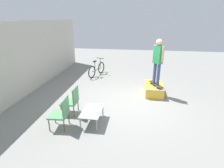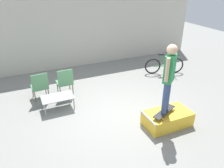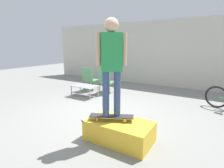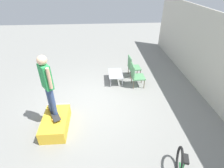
{
  "view_description": "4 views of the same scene",
  "coord_description": "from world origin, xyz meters",
  "px_view_note": "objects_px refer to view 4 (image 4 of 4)",
  "views": [
    {
      "loc": [
        -6.09,
        -0.27,
        3.11
      ],
      "look_at": [
        0.15,
        0.7,
        0.69
      ],
      "focal_mm": 28.0,
      "sensor_mm": 36.0,
      "label": 1
    },
    {
      "loc": [
        -2.3,
        -4.95,
        3.75
      ],
      "look_at": [
        0.16,
        0.66,
        0.71
      ],
      "focal_mm": 35.0,
      "sensor_mm": 36.0,
      "label": 2
    },
    {
      "loc": [
        2.63,
        -3.78,
        1.85
      ],
      "look_at": [
        -0.1,
        0.73,
        0.7
      ],
      "focal_mm": 28.0,
      "sensor_mm": 36.0,
      "label": 3
    },
    {
      "loc": [
        5.07,
        0.44,
        4.06
      ],
      "look_at": [
        0.02,
        0.81,
        0.83
      ],
      "focal_mm": 28.0,
      "sensor_mm": 36.0,
      "label": 4
    }
  ],
  "objects_px": {
    "patio_chair_right": "(136,75)",
    "skate_ramp_box": "(56,123)",
    "person_skater": "(47,81)",
    "coffee_table": "(115,74)",
    "skateboard_on_ramp": "(54,112)",
    "patio_chair_left": "(132,66)"
  },
  "relations": [
    {
      "from": "coffee_table",
      "to": "patio_chair_left",
      "type": "height_order",
      "value": "patio_chair_left"
    },
    {
      "from": "person_skater",
      "to": "patio_chair_left",
      "type": "height_order",
      "value": "person_skater"
    },
    {
      "from": "skate_ramp_box",
      "to": "skateboard_on_ramp",
      "type": "height_order",
      "value": "skateboard_on_ramp"
    },
    {
      "from": "skateboard_on_ramp",
      "to": "patio_chair_left",
      "type": "relative_size",
      "value": 0.89
    },
    {
      "from": "skate_ramp_box",
      "to": "patio_chair_left",
      "type": "relative_size",
      "value": 1.34
    },
    {
      "from": "skate_ramp_box",
      "to": "skateboard_on_ramp",
      "type": "bearing_deg",
      "value": -168.05
    },
    {
      "from": "skateboard_on_ramp",
      "to": "person_skater",
      "type": "height_order",
      "value": "person_skater"
    },
    {
      "from": "skate_ramp_box",
      "to": "patio_chair_right",
      "type": "height_order",
      "value": "patio_chair_right"
    },
    {
      "from": "skate_ramp_box",
      "to": "skateboard_on_ramp",
      "type": "relative_size",
      "value": 1.5
    },
    {
      "from": "person_skater",
      "to": "coffee_table",
      "type": "height_order",
      "value": "person_skater"
    },
    {
      "from": "person_skater",
      "to": "coffee_table",
      "type": "distance_m",
      "value": 3.44
    },
    {
      "from": "coffee_table",
      "to": "skateboard_on_ramp",
      "type": "bearing_deg",
      "value": -40.58
    },
    {
      "from": "patio_chair_right",
      "to": "skate_ramp_box",
      "type": "bearing_deg",
      "value": 125.86
    },
    {
      "from": "skate_ramp_box",
      "to": "skateboard_on_ramp",
      "type": "xyz_separation_m",
      "value": [
        -0.16,
        -0.03,
        0.29
      ]
    },
    {
      "from": "patio_chair_right",
      "to": "coffee_table",
      "type": "bearing_deg",
      "value": 60.86
    },
    {
      "from": "skate_ramp_box",
      "to": "patio_chair_left",
      "type": "xyz_separation_m",
      "value": [
        -3.01,
        2.86,
        0.33
      ]
    },
    {
      "from": "skateboard_on_ramp",
      "to": "patio_chair_right",
      "type": "distance_m",
      "value": 3.53
    },
    {
      "from": "skateboard_on_ramp",
      "to": "patio_chair_right",
      "type": "height_order",
      "value": "patio_chair_right"
    },
    {
      "from": "person_skater",
      "to": "coffee_table",
      "type": "relative_size",
      "value": 1.89
    },
    {
      "from": "person_skater",
      "to": "patio_chair_left",
      "type": "xyz_separation_m",
      "value": [
        -2.86,
        2.9,
        -1.07
      ]
    },
    {
      "from": "skate_ramp_box",
      "to": "person_skater",
      "type": "distance_m",
      "value": 1.4
    },
    {
      "from": "skate_ramp_box",
      "to": "patio_chair_left",
      "type": "height_order",
      "value": "patio_chair_left"
    }
  ]
}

